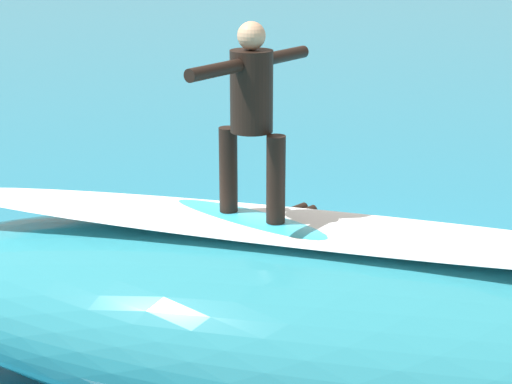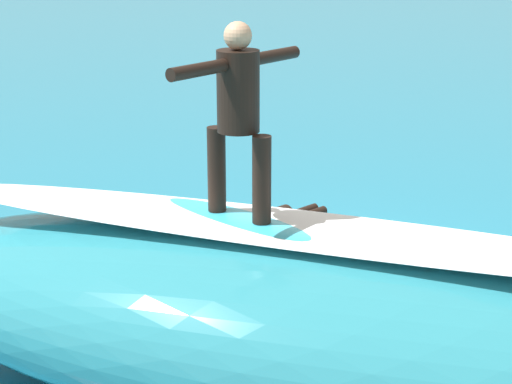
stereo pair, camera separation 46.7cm
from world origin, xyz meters
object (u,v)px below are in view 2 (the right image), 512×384
object	(u,v)px
surfboard_riding	(239,221)
surfboard_paddling	(266,234)
surfer_paddling	(273,220)
surfer_riding	(238,106)

from	to	relation	value
surfboard_riding	surfboard_paddling	bearing A→B (deg)	-55.18
surfboard_paddling	surfer_paddling	xyz separation A→B (m)	(-0.08, -0.10, 0.18)
surfer_riding	surfer_paddling	world-z (taller)	surfer_riding
surfboard_riding	surfer_paddling	world-z (taller)	surfboard_riding
surfboard_riding	surfboard_paddling	distance (m)	4.57
surfer_riding	surfer_paddling	bearing A→B (deg)	-56.34
surfboard_riding	surfer_paddling	bearing A→B (deg)	-56.34
surfer_riding	surfboard_riding	bearing A→B (deg)	-77.99
surfboard_paddling	surfer_paddling	distance (m)	0.22
surfboard_riding	surfer_paddling	distance (m)	4.60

